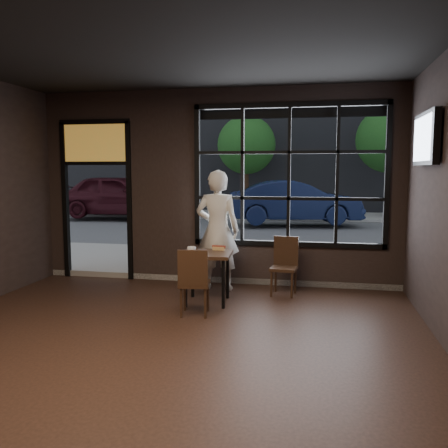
% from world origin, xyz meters
% --- Properties ---
extents(floor, '(6.00, 7.00, 0.02)m').
position_xyz_m(floor, '(0.00, 0.00, -0.01)').
color(floor, black).
rests_on(floor, ground).
extents(ceiling, '(6.00, 7.00, 0.02)m').
position_xyz_m(ceiling, '(0.00, 0.00, 3.21)').
color(ceiling, black).
rests_on(ceiling, ground).
extents(window_frame, '(3.06, 0.12, 2.28)m').
position_xyz_m(window_frame, '(1.20, 3.50, 1.80)').
color(window_frame, black).
rests_on(window_frame, ground).
extents(stained_transom, '(1.20, 0.06, 0.70)m').
position_xyz_m(stained_transom, '(-2.10, 3.50, 2.35)').
color(stained_transom, orange).
rests_on(stained_transom, ground).
extents(street_asphalt, '(60.00, 41.00, 0.04)m').
position_xyz_m(street_asphalt, '(0.00, 24.00, -0.02)').
color(street_asphalt, '#545456').
rests_on(street_asphalt, ground).
extents(building_across, '(28.00, 12.00, 15.00)m').
position_xyz_m(building_across, '(0.00, 23.00, 7.50)').
color(building_across, '#5B5956').
rests_on(building_across, ground).
extents(cafe_table, '(0.72, 0.72, 0.73)m').
position_xyz_m(cafe_table, '(0.14, 2.31, 0.37)').
color(cafe_table, black).
rests_on(cafe_table, floor).
extents(chair_near, '(0.43, 0.43, 0.89)m').
position_xyz_m(chair_near, '(0.10, 1.73, 0.44)').
color(chair_near, black).
rests_on(chair_near, floor).
extents(chair_window, '(0.42, 0.42, 0.88)m').
position_xyz_m(chair_window, '(1.18, 2.93, 0.44)').
color(chair_window, black).
rests_on(chair_window, floor).
extents(man, '(0.69, 0.46, 1.89)m').
position_xyz_m(man, '(0.12, 3.10, 0.95)').
color(man, silver).
rests_on(man, floor).
extents(hotdog, '(0.21, 0.11, 0.06)m').
position_xyz_m(hotdog, '(0.26, 2.53, 0.76)').
color(hotdog, tan).
rests_on(hotdog, cafe_table).
extents(cup, '(0.16, 0.16, 0.10)m').
position_xyz_m(cup, '(-0.06, 2.19, 0.77)').
color(cup, silver).
rests_on(cup, cafe_table).
extents(tv, '(0.12, 1.09, 0.64)m').
position_xyz_m(tv, '(2.93, 2.04, 2.26)').
color(tv, black).
rests_on(tv, wall_right).
extents(navy_car, '(4.57, 2.31, 1.44)m').
position_xyz_m(navy_car, '(0.92, 11.78, 0.82)').
color(navy_car, '#0F1836').
rests_on(navy_car, street_asphalt).
extents(maroon_car, '(4.79, 2.05, 1.62)m').
position_xyz_m(maroon_car, '(-5.69, 12.69, 0.91)').
color(maroon_car, '#330C13').
rests_on(maroon_car, street_asphalt).
extents(tree_left, '(2.40, 2.40, 4.10)m').
position_xyz_m(tree_left, '(-1.25, 15.46, 2.89)').
color(tree_left, '#332114').
rests_on(tree_left, street_asphalt).
extents(tree_right, '(2.50, 2.50, 4.26)m').
position_xyz_m(tree_right, '(4.30, 14.84, 3.00)').
color(tree_right, '#332114').
rests_on(tree_right, street_asphalt).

